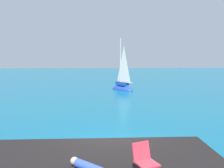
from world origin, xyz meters
name	(u,v)px	position (x,y,z in m)	size (l,w,h in m)	color
ground_plane	(109,151)	(0.00, 0.00, 0.00)	(160.00, 160.00, 0.00)	#0F5675
boulder_inland	(22,154)	(-3.39, 0.00, 0.00)	(0.93, 0.74, 0.51)	black
sailboat_near	(122,87)	(2.86, 17.55, 0.35)	(2.77, 3.56, 6.55)	#193D99
beach_chair	(144,158)	(0.62, -3.40, 1.18)	(0.65, 0.72, 0.80)	#E03342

